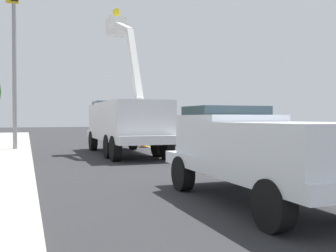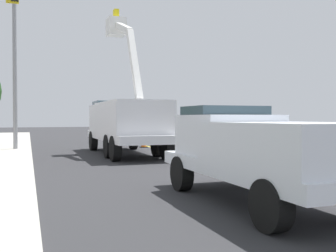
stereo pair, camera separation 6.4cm
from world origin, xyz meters
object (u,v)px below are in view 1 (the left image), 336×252
at_px(service_pickup_truck, 260,150).
at_px(traffic_cone_mid_front, 143,141).
at_px(utility_bucket_truck, 125,121).
at_px(traffic_signal_mast, 13,28).
at_px(passing_minivan, 170,129).

bearing_deg(service_pickup_truck, traffic_cone_mid_front, -9.50).
distance_m(utility_bucket_truck, traffic_signal_mast, 6.99).
bearing_deg(passing_minivan, utility_bucket_truck, 142.16).
bearing_deg(utility_bucket_truck, traffic_signal_mast, 69.95).
bearing_deg(traffic_signal_mast, traffic_cone_mid_front, -75.85).
bearing_deg(traffic_signal_mast, passing_minivan, -64.87).
bearing_deg(traffic_cone_mid_front, service_pickup_truck, 170.50).
bearing_deg(passing_minivan, service_pickup_truck, 163.20).
distance_m(service_pickup_truck, traffic_cone_mid_front, 15.58).
xyz_separation_m(utility_bucket_truck, service_pickup_truck, (-11.69, 0.39, -0.50)).
distance_m(service_pickup_truck, traffic_signal_mast, 15.15).
xyz_separation_m(passing_minivan, traffic_cone_mid_front, (-2.96, 2.96, -0.60)).
bearing_deg(traffic_cone_mid_front, passing_minivan, -45.03).
xyz_separation_m(utility_bucket_truck, traffic_signal_mast, (1.84, 5.04, 4.48)).
distance_m(service_pickup_truck, passing_minivan, 19.12).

